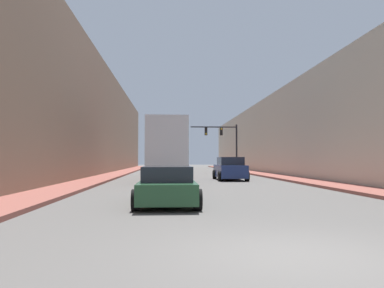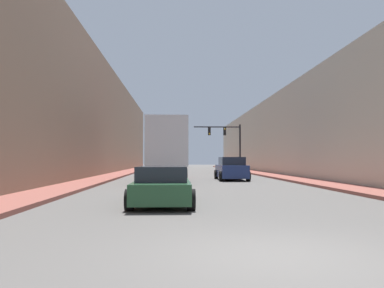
{
  "view_description": "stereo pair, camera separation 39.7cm",
  "coord_description": "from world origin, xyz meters",
  "px_view_note": "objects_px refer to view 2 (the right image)",
  "views": [
    {
      "loc": [
        -1.99,
        -5.81,
        1.52
      ],
      "look_at": [
        -0.63,
        16.05,
        2.41
      ],
      "focal_mm": 35.0,
      "sensor_mm": 36.0,
      "label": 1
    },
    {
      "loc": [
        -1.59,
        -5.83,
        1.52
      ],
      "look_at": [
        -0.63,
        16.05,
        2.41
      ],
      "focal_mm": 35.0,
      "sensor_mm": 36.0,
      "label": 2
    }
  ],
  "objects_px": {
    "suv_car": "(231,169)",
    "semi_truck": "(168,149)",
    "sedan_car": "(162,185)",
    "traffic_signal_gantry": "(229,139)"
  },
  "relations": [
    {
      "from": "sedan_car",
      "to": "traffic_signal_gantry",
      "type": "xyz_separation_m",
      "value": [
        6.56,
        29.97,
        3.21
      ]
    },
    {
      "from": "sedan_car",
      "to": "traffic_signal_gantry",
      "type": "height_order",
      "value": "traffic_signal_gantry"
    },
    {
      "from": "semi_truck",
      "to": "suv_car",
      "type": "xyz_separation_m",
      "value": [
        4.59,
        0.35,
        -1.44
      ]
    },
    {
      "from": "suv_car",
      "to": "traffic_signal_gantry",
      "type": "distance_m",
      "value": 16.04
    },
    {
      "from": "sedan_car",
      "to": "traffic_signal_gantry",
      "type": "relative_size",
      "value": 0.86
    },
    {
      "from": "semi_truck",
      "to": "traffic_signal_gantry",
      "type": "height_order",
      "value": "traffic_signal_gantry"
    },
    {
      "from": "sedan_car",
      "to": "suv_car",
      "type": "bearing_deg",
      "value": 72.52
    },
    {
      "from": "sedan_car",
      "to": "traffic_signal_gantry",
      "type": "distance_m",
      "value": 30.85
    },
    {
      "from": "suv_car",
      "to": "semi_truck",
      "type": "bearing_deg",
      "value": -175.59
    },
    {
      "from": "semi_truck",
      "to": "sedan_car",
      "type": "distance_m",
      "value": 14.09
    }
  ]
}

